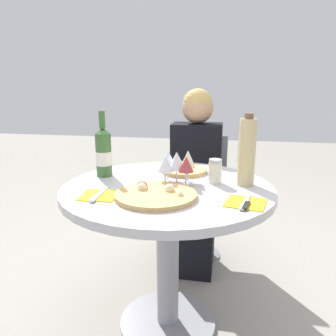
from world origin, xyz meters
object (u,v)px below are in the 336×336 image
(dining_table, at_px, (168,219))
(pizza_large, at_px, (155,194))
(seated_diner, at_px, (195,185))
(chair_behind_diner, at_px, (197,198))
(wine_bottle, at_px, (104,152))
(tall_carafe, at_px, (247,152))

(dining_table, distance_m, pizza_large, 0.25)
(dining_table, bearing_deg, seated_diner, 84.98)
(chair_behind_diner, relative_size, pizza_large, 2.50)
(dining_table, xyz_separation_m, pizza_large, (-0.02, -0.17, 0.18))
(wine_bottle, bearing_deg, dining_table, -16.93)
(seated_diner, xyz_separation_m, tall_carafe, (0.29, -0.59, 0.36))
(seated_diner, bearing_deg, tall_carafe, 116.53)
(dining_table, distance_m, seated_diner, 0.67)
(pizza_large, xyz_separation_m, wine_bottle, (-0.33, 0.28, 0.11))
(chair_behind_diner, relative_size, tall_carafe, 2.57)
(seated_diner, relative_size, wine_bottle, 3.59)
(pizza_large, xyz_separation_m, tall_carafe, (0.37, 0.25, 0.14))
(chair_behind_diner, relative_size, wine_bottle, 2.58)
(seated_diner, bearing_deg, chair_behind_diner, -90.00)
(pizza_large, bearing_deg, seated_diner, 84.59)
(wine_bottle, height_order, tall_carafe, tall_carafe)
(pizza_large, bearing_deg, wine_bottle, 140.17)
(chair_behind_diner, distance_m, wine_bottle, 0.93)
(wine_bottle, bearing_deg, seated_diner, 53.89)
(dining_table, height_order, chair_behind_diner, chair_behind_diner)
(chair_behind_diner, xyz_separation_m, pizza_large, (-0.08, -0.97, 0.35))
(dining_table, xyz_separation_m, wine_bottle, (-0.35, 0.11, 0.29))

